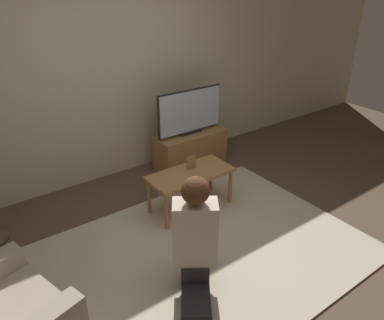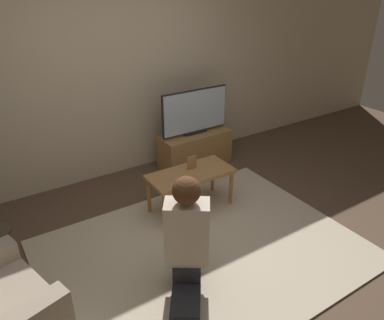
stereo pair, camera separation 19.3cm
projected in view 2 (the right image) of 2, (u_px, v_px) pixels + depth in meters
The scene contains 8 objects.
ground_plane at pixel (204, 252), 3.46m from camera, with size 10.00×10.00×0.00m, color brown.
wall_back at pixel (111, 70), 4.33m from camera, with size 10.00×0.06×2.60m.
rug at pixel (204, 251), 3.45m from camera, with size 2.80×2.11×0.02m.
tv_stand at pixel (195, 149), 4.94m from camera, with size 0.94×0.39×0.45m.
tv at pixel (195, 112), 4.71m from camera, with size 0.94×0.08×0.58m.
coffee_table at pixel (191, 177), 3.92m from camera, with size 0.90×0.42×0.45m.
person_kneeling at pixel (187, 236), 2.84m from camera, with size 0.68×0.83×1.01m.
picture_frame at pixel (192, 162), 3.93m from camera, with size 0.11×0.01×0.15m.
Camera 2 is at (-1.56, -2.22, 2.31)m, focal length 35.00 mm.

